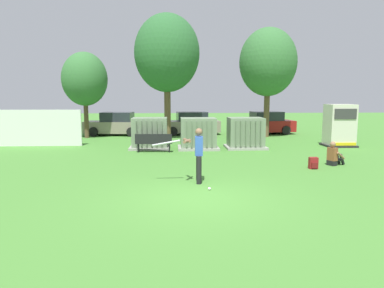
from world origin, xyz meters
The scene contains 17 objects.
ground_plane centered at (0.00, 0.00, 0.00)m, with size 96.00×96.00×0.00m, color #478433.
fence_panel centered at (-8.08, 10.50, 1.00)m, with size 4.80×0.12×2.00m, color white.
transformer_west centered at (-1.82, 9.23, 0.79)m, with size 2.10×1.70×1.62m.
transformer_mid_west centered at (0.70, 8.93, 0.79)m, with size 2.10×1.70×1.62m.
transformer_mid_east centered at (3.21, 9.04, 0.79)m, with size 2.10×1.70×1.62m.
generator_enclosure centered at (8.50, 9.49, 1.14)m, with size 1.60×1.40×2.30m.
park_bench centered at (-1.56, 7.92, 0.54)m, with size 1.82×0.48×0.92m.
batter centered at (0.15, 1.76, 0.98)m, with size 1.61×0.72×1.74m.
sports_ball centered at (0.44, 0.75, 0.04)m, with size 0.09×0.09×0.09m, color white.
seated_spectator centered at (5.80, 4.25, 0.38)m, with size 0.79×0.66×0.96m.
backpack centered at (4.71, 3.60, 0.21)m, with size 0.32×0.27×0.44m.
tree_left centered at (-6.30, 14.29, 3.82)m, with size 2.91×2.91×5.57m.
tree_center_left centered at (-0.95, 13.64, 5.41)m, with size 4.13×4.13×7.88m.
tree_center_right centered at (5.70, 14.23, 4.94)m, with size 3.77×3.77×7.21m.
parked_car_leftmost centered at (-4.61, 15.77, 0.75)m, with size 4.35×2.24×1.62m.
parked_car_left_of_center centered at (0.64, 16.01, 0.75)m, with size 4.34×2.22×1.62m.
parked_car_right_of_center centered at (6.09, 16.05, 0.75)m, with size 4.38×2.30×1.62m.
Camera 1 is at (-0.62, -9.32, 2.75)m, focal length 33.10 mm.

